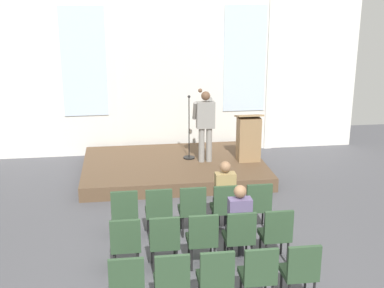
% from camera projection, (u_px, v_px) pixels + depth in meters
% --- Properties ---
extents(ground_plane, '(17.45, 17.45, 0.00)m').
position_uv_depth(ground_plane, '(208.00, 287.00, 7.56)').
color(ground_plane, '#4C4C51').
extents(rear_partition, '(10.42, 0.14, 4.25)m').
position_uv_depth(rear_partition, '(167.00, 73.00, 13.31)').
color(rear_partition, silver).
rests_on(rear_partition, ground).
extents(stage_platform, '(4.26, 2.97, 0.31)m').
position_uv_depth(stage_platform, '(174.00, 168.00, 12.19)').
color(stage_platform, brown).
rests_on(stage_platform, ground).
extents(speaker, '(0.50, 0.69, 1.69)m').
position_uv_depth(speaker, '(205.00, 121.00, 11.89)').
color(speaker, gray).
rests_on(speaker, stage_platform).
extents(mic_stand, '(0.28, 0.28, 1.55)m').
position_uv_depth(mic_stand, '(189.00, 145.00, 12.30)').
color(mic_stand, black).
rests_on(mic_stand, stage_platform).
extents(lectern, '(0.60, 0.48, 1.16)m').
position_uv_depth(lectern, '(249.00, 138.00, 12.10)').
color(lectern, '#93724C').
rests_on(lectern, stage_platform).
extents(chair_r0_c0, '(0.46, 0.44, 0.94)m').
position_uv_depth(chair_r0_c0, '(125.00, 211.00, 8.88)').
color(chair_r0_c0, black).
rests_on(chair_r0_c0, ground).
extents(chair_r0_c1, '(0.46, 0.44, 0.94)m').
position_uv_depth(chair_r0_c1, '(159.00, 209.00, 8.96)').
color(chair_r0_c1, black).
rests_on(chair_r0_c1, ground).
extents(chair_r0_c2, '(0.46, 0.44, 0.94)m').
position_uv_depth(chair_r0_c2, '(192.00, 207.00, 9.04)').
color(chair_r0_c2, black).
rests_on(chair_r0_c2, ground).
extents(chair_r0_c3, '(0.46, 0.44, 0.94)m').
position_uv_depth(chair_r0_c3, '(225.00, 205.00, 9.11)').
color(chair_r0_c3, black).
rests_on(chair_r0_c3, ground).
extents(audience_r0_c3, '(0.36, 0.39, 1.34)m').
position_uv_depth(audience_r0_c3, '(224.00, 193.00, 9.13)').
color(audience_r0_c3, '#2D2D33').
rests_on(audience_r0_c3, ground).
extents(chair_r0_c4, '(0.46, 0.44, 0.94)m').
position_uv_depth(chair_r0_c4, '(257.00, 203.00, 9.19)').
color(chair_r0_c4, black).
rests_on(chair_r0_c4, ground).
extents(chair_r1_c0, '(0.46, 0.44, 0.94)m').
position_uv_depth(chair_r1_c0, '(126.00, 241.00, 7.79)').
color(chair_r1_c0, black).
rests_on(chair_r1_c0, ground).
extents(chair_r1_c1, '(0.46, 0.44, 0.94)m').
position_uv_depth(chair_r1_c1, '(164.00, 239.00, 7.87)').
color(chair_r1_c1, black).
rests_on(chair_r1_c1, ground).
extents(chair_r1_c2, '(0.46, 0.44, 0.94)m').
position_uv_depth(chair_r1_c2, '(202.00, 237.00, 7.95)').
color(chair_r1_c2, black).
rests_on(chair_r1_c2, ground).
extents(chair_r1_c3, '(0.46, 0.44, 0.94)m').
position_uv_depth(chair_r1_c3, '(240.00, 234.00, 8.03)').
color(chair_r1_c3, black).
rests_on(chair_r1_c3, ground).
extents(audience_r1_c3, '(0.36, 0.39, 1.34)m').
position_uv_depth(audience_r1_c3, '(239.00, 220.00, 8.04)').
color(audience_r1_c3, '#2D2D33').
rests_on(audience_r1_c3, ground).
extents(chair_r1_c4, '(0.46, 0.44, 0.94)m').
position_uv_depth(chair_r1_c4, '(276.00, 232.00, 8.10)').
color(chair_r1_c4, black).
rests_on(chair_r1_c4, ground).
extents(chair_r2_c0, '(0.46, 0.44, 0.94)m').
position_uv_depth(chair_r2_c0, '(127.00, 282.00, 6.70)').
color(chair_r2_c0, black).
rests_on(chair_r2_c0, ground).
extents(chair_r2_c1, '(0.46, 0.44, 0.94)m').
position_uv_depth(chair_r2_c1, '(172.00, 279.00, 6.78)').
color(chair_r2_c1, black).
rests_on(chair_r2_c1, ground).
extents(chair_r2_c2, '(0.46, 0.44, 0.94)m').
position_uv_depth(chair_r2_c2, '(216.00, 275.00, 6.86)').
color(chair_r2_c2, black).
rests_on(chair_r2_c2, ground).
extents(chair_r2_c3, '(0.46, 0.44, 0.94)m').
position_uv_depth(chair_r2_c3, '(259.00, 272.00, 6.94)').
color(chair_r2_c3, black).
rests_on(chair_r2_c3, ground).
extents(chair_r2_c4, '(0.46, 0.44, 0.94)m').
position_uv_depth(chair_r2_c4, '(301.00, 269.00, 7.02)').
color(chair_r2_c4, black).
rests_on(chair_r2_c4, ground).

